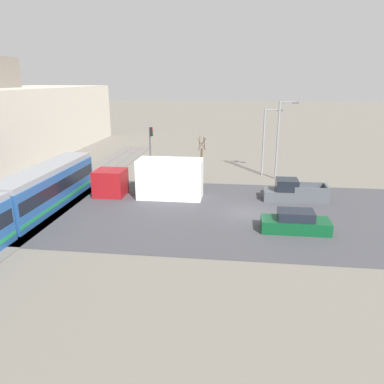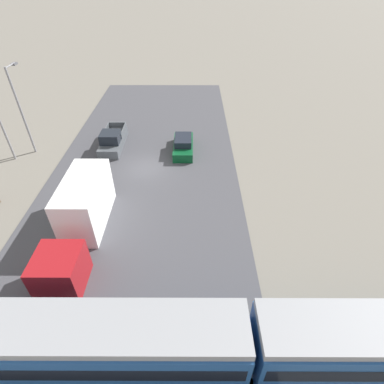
{
  "view_description": "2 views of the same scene",
  "coord_description": "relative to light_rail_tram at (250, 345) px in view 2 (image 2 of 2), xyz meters",
  "views": [
    {
      "loc": [
        -28.42,
        1.0,
        10.3
      ],
      "look_at": [
        0.05,
        4.55,
        1.61
      ],
      "focal_mm": 35.0,
      "sensor_mm": 36.0,
      "label": 1
    },
    {
      "loc": [
        -4.35,
        23.06,
        15.27
      ],
      "look_at": [
        -4.29,
        5.77,
        1.78
      ],
      "focal_mm": 28.0,
      "sensor_mm": 36.0,
      "label": 2
    }
  ],
  "objects": [
    {
      "name": "road_surface",
      "position": [
        6.94,
        -16.72,
        -1.64
      ],
      "size": [
        16.61,
        45.84,
        0.08
      ],
      "color": "#424247",
      "rests_on": "ground"
    },
    {
      "name": "sedan_car_0",
      "position": [
        3.54,
        -19.87,
        -0.98
      ],
      "size": [
        1.89,
        4.7,
        1.51
      ],
      "rotation": [
        0.0,
        0.0,
        3.14
      ],
      "color": "#0C4723",
      "rests_on": "ground"
    },
    {
      "name": "street_lamp_near_crossing",
      "position": [
        18.37,
        -19.99,
        3.03
      ],
      "size": [
        0.36,
        1.95,
        8.16
      ],
      "color": "gray",
      "rests_on": "ground"
    },
    {
      "name": "box_truck",
      "position": [
        10.12,
        -8.48,
        0.01
      ],
      "size": [
        2.57,
        9.7,
        3.49
      ],
      "color": "maroon",
      "rests_on": "ground"
    },
    {
      "name": "rail_bed",
      "position": [
        6.94,
        -0.0,
        -1.63
      ],
      "size": [
        58.06,
        4.4,
        0.22
      ],
      "color": "slate",
      "rests_on": "ground"
    },
    {
      "name": "light_rail_tram",
      "position": [
        0.0,
        0.0,
        0.0
      ],
      "size": [
        26.53,
        2.76,
        4.42
      ],
      "color": "#235193",
      "rests_on": "ground"
    },
    {
      "name": "pickup_truck",
      "position": [
        10.69,
        -20.7,
        -0.89
      ],
      "size": [
        1.99,
        5.46,
        1.88
      ],
      "color": "#4C5156",
      "rests_on": "ground"
    },
    {
      "name": "ground_plane",
      "position": [
        6.94,
        -16.72,
        -1.68
      ],
      "size": [
        320.0,
        320.0,
        0.0
      ],
      "primitive_type": "plane",
      "color": "slate"
    }
  ]
}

